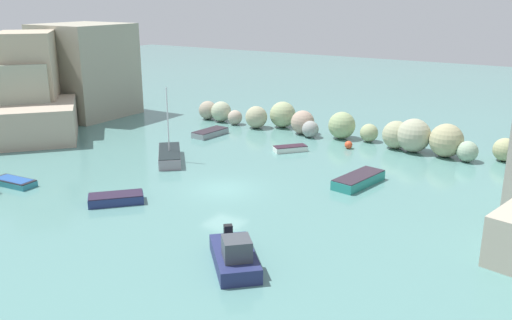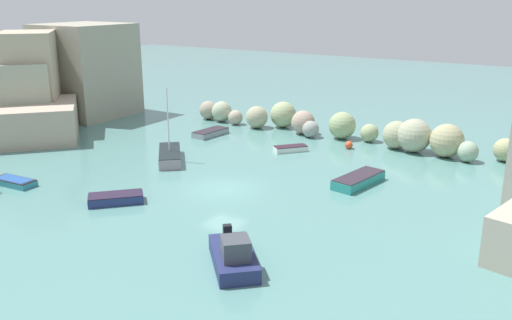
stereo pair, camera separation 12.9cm
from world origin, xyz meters
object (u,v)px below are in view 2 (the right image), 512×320
Objects in this scene: channel_buoy at (349,145)px; moored_boat_6 at (116,199)px; moored_boat_2 at (14,182)px; moored_boat_5 at (211,133)px; moored_boat_4 at (234,256)px; moored_boat_3 at (291,149)px; moored_boat_0 at (170,155)px; moored_boat_1 at (358,180)px.

channel_buoy is 20.82m from moored_boat_6.
moored_boat_5 is (3.09, 18.17, 0.03)m from moored_boat_2.
moored_boat_6 is at bearing -148.43° from moored_boat_4.
moored_boat_3 is 0.63× the size of moored_boat_4.
moored_boat_3 is (6.69, 7.43, -0.21)m from moored_boat_0.
moored_boat_0 is 10.00m from moored_boat_3.
moored_boat_4 reaches higher than moored_boat_1.
moored_boat_0 is 1.32× the size of moored_boat_4.
moored_boat_5 is at bearing 153.51° from moored_boat_0.
channel_buoy is 0.18× the size of moored_boat_5.
moored_boat_6 is (8.36, 1.32, 0.05)m from moored_boat_2.
channel_buoy is 15.02m from moored_boat_0.
channel_buoy is 26.06m from moored_boat_2.
moored_boat_6 reaches higher than moored_boat_2.
moored_boat_6 is (-3.54, -16.15, 0.06)m from moored_boat_3.
moored_boat_1 is at bearing -1.99° from moored_boat_6.
moored_boat_3 is at bearing -138.31° from channel_buoy.
moored_boat_5 is (-12.57, -2.66, -0.06)m from channel_buoy.
moored_boat_4 reaches higher than moored_boat_6.
moored_boat_4 is at bearing -80.70° from channel_buoy.
moored_boat_4 is at bearing -61.61° from moored_boat_6.
moored_boat_6 is (-11.49, -11.35, -0.05)m from moored_boat_1.
moored_boat_6 reaches higher than moored_boat_3.
moored_boat_2 is 0.88× the size of moored_boat_5.
moored_boat_3 is at bearing 157.81° from moored_boat_4.
moored_boat_3 reaches higher than moored_boat_2.
moored_boat_6 is at bearing -151.74° from moored_boat_3.
moored_boat_1 is at bearing 27.97° from moored_boat_2.
moored_boat_1 reaches higher than moored_boat_5.
moored_boat_1 is 1.05× the size of moored_boat_4.
moored_boat_1 is 1.67× the size of moored_boat_3.
moored_boat_4 is (7.44, -19.08, 0.33)m from moored_boat_3.
moored_boat_6 is at bearing -110.53° from channel_buoy.
moored_boat_2 is (-5.21, -10.04, -0.20)m from moored_boat_0.
moored_boat_3 is at bearing 30.98° from moored_boat_6.
moored_boat_4 is at bearing 44.29° from moored_boat_5.
moored_boat_1 is 1.36× the size of moored_boat_6.
moored_boat_1 is 1.26× the size of moored_boat_5.
moored_boat_0 is 11.31m from moored_boat_2.
moored_boat_4 is 11.36m from moored_boat_6.
moored_boat_3 is (-3.76, -3.35, -0.09)m from channel_buoy.
moored_boat_1 is 1.43× the size of moored_boat_2.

